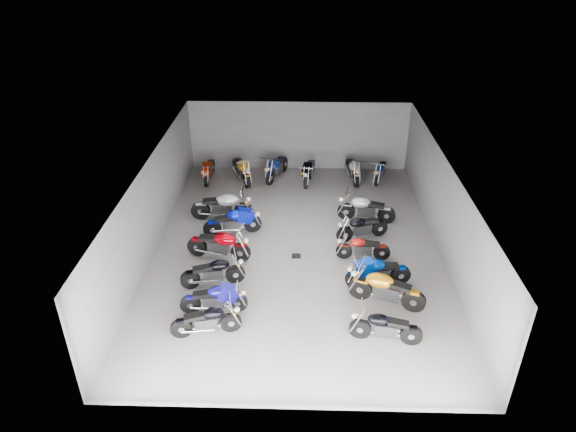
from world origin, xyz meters
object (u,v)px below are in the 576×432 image
motorcycle_right_f (366,209)px  motorcycle_right_b (386,289)px  motorcycle_right_e (362,227)px  drain_grate (296,256)px  motorcycle_back_b (241,169)px  motorcycle_back_e (353,169)px  motorcycle_left_f (222,206)px  motorcycle_right_a (385,327)px  motorcycle_left_b (215,299)px  motorcycle_back_a (209,170)px  motorcycle_left_c (214,272)px  motorcycle_left_d (219,245)px  motorcycle_right_c (378,272)px  motorcycle_left_e (233,222)px  motorcycle_back_f (381,171)px  motorcycle_back_c (277,167)px  motorcycle_right_d (362,248)px  motorcycle_left_a (207,320)px  motorcycle_back_d (309,171)px

motorcycle_right_f → motorcycle_right_b: bearing=-169.3°
motorcycle_right_e → drain_grate: bearing=96.9°
motorcycle_back_b → motorcycle_back_e: size_ratio=1.03×
motorcycle_left_f → motorcycle_back_b: bearing=174.1°
motorcycle_right_a → motorcycle_right_e: motorcycle_right_e is taller
drain_grate → motorcycle_left_b: motorcycle_left_b is taller
motorcycle_right_b → motorcycle_back_a: size_ratio=1.10×
motorcycle_left_c → motorcycle_left_d: motorcycle_left_d is taller
motorcycle_right_f → motorcycle_back_b: (-5.16, 3.48, 0.02)m
motorcycle_right_a → motorcycle_right_c: (0.10, 2.51, 0.03)m
motorcycle_left_e → motorcycle_right_b: motorcycle_right_b is taller
motorcycle_back_f → motorcycle_back_c: bearing=18.5°
motorcycle_left_b → motorcycle_right_c: (4.94, 1.43, 0.03)m
motorcycle_left_f → motorcycle_back_c: (1.91, 3.83, -0.04)m
motorcycle_right_c → motorcycle_right_d: bearing=2.8°
motorcycle_left_f → motorcycle_right_f: motorcycle_left_f is taller
motorcycle_left_c → motorcycle_left_f: 4.22m
motorcycle_back_a → motorcycle_back_b: (1.47, -0.08, 0.07)m
motorcycle_left_b → motorcycle_left_d: motorcycle_left_d is taller
motorcycle_right_b → motorcycle_back_c: size_ratio=1.04×
motorcycle_left_a → motorcycle_left_b: motorcycle_left_b is taller
motorcycle_back_b → motorcycle_right_e: bearing=112.4°
motorcycle_right_c → motorcycle_right_d: motorcycle_right_c is taller
motorcycle_right_d → motorcycle_right_e: bearing=-3.0°
motorcycle_right_f → motorcycle_back_e: (-0.20, 3.73, -0.02)m
motorcycle_left_a → motorcycle_back_a: size_ratio=0.96×
motorcycle_right_b → motorcycle_right_c: (-0.13, 0.93, -0.05)m
motorcycle_left_d → motorcycle_left_a: bearing=14.8°
motorcycle_back_e → drain_grate: bearing=60.4°
motorcycle_left_a → motorcycle_right_a: size_ratio=0.98×
motorcycle_left_b → motorcycle_back_b: (-0.17, 9.03, 0.08)m
motorcycle_right_d → motorcycle_back_b: (-4.79, 6.10, 0.11)m
motorcycle_right_e → motorcycle_back_e: motorcycle_back_e is taller
motorcycle_right_d → motorcycle_left_b: bearing=123.9°
motorcycle_back_d → motorcycle_left_a: bearing=84.1°
motorcycle_back_b → motorcycle_back_c: 1.58m
motorcycle_left_d → motorcycle_back_b: motorcycle_back_b is taller
motorcycle_left_d → motorcycle_right_b: bearing=78.1°
motorcycle_left_e → drain_grate: bearing=42.4°
motorcycle_left_e → motorcycle_back_a: size_ratio=1.04×
motorcycle_left_e → motorcycle_right_a: motorcycle_left_e is taller
motorcycle_right_d → motorcycle_back_a: (-6.26, 6.18, 0.04)m
motorcycle_right_b → motorcycle_back_f: motorcycle_right_b is taller
motorcycle_right_a → motorcycle_right_d: bearing=12.0°
motorcycle_right_f → motorcycle_back_d: 4.10m
motorcycle_right_c → motorcycle_back_b: motorcycle_back_b is taller
motorcycle_left_d → motorcycle_right_a: 6.43m
motorcycle_right_f → motorcycle_left_f: bearing=100.2°
motorcycle_left_a → motorcycle_left_b: size_ratio=0.98×
motorcycle_right_a → motorcycle_right_f: 6.64m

